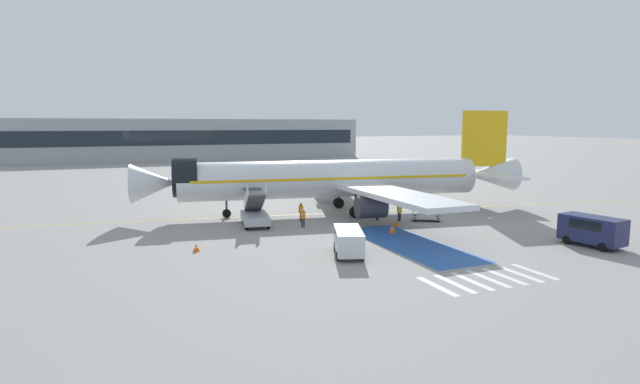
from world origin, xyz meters
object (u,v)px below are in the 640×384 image
(airliner, at_px, (338,179))
(ground_crew_2, at_px, (399,211))
(service_van_1, at_px, (349,240))
(terminal_building, at_px, (194,139))
(ground_crew_1, at_px, (378,210))
(boarding_stairs_forward, at_px, (255,215))
(service_van_0, at_px, (592,229))
(traffic_cone_1, at_px, (397,223))
(traffic_cone_2, at_px, (392,229))
(ground_crew_0, at_px, (303,217))
(traffic_cone_0, at_px, (196,248))
(ground_crew_3, at_px, (301,211))
(fuel_tanker, at_px, (321,172))
(baggage_cart, at_px, (426,218))

(airliner, bearing_deg, ground_crew_2, -141.90)
(service_van_1, bearing_deg, terminal_building, 107.54)
(service_van_1, distance_m, ground_crew_1, 13.22)
(boarding_stairs_forward, xyz_separation_m, ground_crew_1, (11.29, -2.12, 0.04))
(service_van_0, bearing_deg, traffic_cone_1, -61.84)
(boarding_stairs_forward, relative_size, service_van_1, 1.15)
(airliner, height_order, service_van_0, airliner)
(boarding_stairs_forward, height_order, traffic_cone_2, boarding_stairs_forward)
(ground_crew_0, bearing_deg, traffic_cone_0, -134.79)
(traffic_cone_2, bearing_deg, terminal_building, 90.29)
(terminal_building, bearing_deg, ground_crew_1, -88.76)
(ground_crew_1, bearing_deg, traffic_cone_0, 20.20)
(ground_crew_0, height_order, traffic_cone_2, ground_crew_0)
(ground_crew_2, relative_size, ground_crew_3, 0.95)
(service_van_0, bearing_deg, ground_crew_1, -66.27)
(service_van_1, relative_size, traffic_cone_2, 7.14)
(traffic_cone_0, relative_size, traffic_cone_1, 1.08)
(airliner, xyz_separation_m, ground_crew_1, (1.73, -5.02, -2.51))
(airliner, xyz_separation_m, traffic_cone_0, (-15.94, -10.23, -3.24))
(airliner, distance_m, fuel_tanker, 25.63)
(traffic_cone_0, xyz_separation_m, terminal_building, (15.64, 98.72, 4.93))
(service_van_0, height_order, ground_crew_1, service_van_0)
(airliner, bearing_deg, traffic_cone_0, 132.03)
(service_van_1, height_order, ground_crew_0, service_van_1)
(ground_crew_3, relative_size, terminal_building, 0.02)
(airliner, distance_m, traffic_cone_1, 8.74)
(traffic_cone_1, bearing_deg, ground_crew_1, 97.63)
(fuel_tanker, distance_m, traffic_cone_1, 32.63)
(service_van_0, height_order, ground_crew_3, service_van_0)
(ground_crew_0, relative_size, ground_crew_2, 1.01)
(boarding_stairs_forward, height_order, ground_crew_2, boarding_stairs_forward)
(fuel_tanker, relative_size, ground_crew_3, 5.25)
(ground_crew_1, bearing_deg, fuel_tanker, -99.06)
(service_van_1, xyz_separation_m, ground_crew_2, (9.85, 9.21, -0.15))
(airliner, bearing_deg, traffic_cone_2, -169.59)
(baggage_cart, height_order, ground_crew_3, ground_crew_3)
(service_van_1, distance_m, ground_crew_2, 13.49)
(traffic_cone_1, bearing_deg, traffic_cone_2, -128.12)
(ground_crew_0, distance_m, traffic_cone_0, 11.13)
(traffic_cone_0, bearing_deg, service_van_0, -19.98)
(ground_crew_1, bearing_deg, traffic_cone_2, 77.49)
(boarding_stairs_forward, relative_size, traffic_cone_0, 9.84)
(traffic_cone_0, bearing_deg, boarding_stairs_forward, 48.96)
(airliner, bearing_deg, terminal_building, 9.54)
(baggage_cart, height_order, ground_crew_1, ground_crew_1)
(boarding_stairs_forward, distance_m, fuel_tanker, 32.48)
(traffic_cone_0, bearing_deg, service_van_1, -28.65)
(traffic_cone_2, bearing_deg, fuel_tanker, 76.61)
(traffic_cone_1, height_order, traffic_cone_2, traffic_cone_2)
(ground_crew_2, bearing_deg, service_van_0, 121.13)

